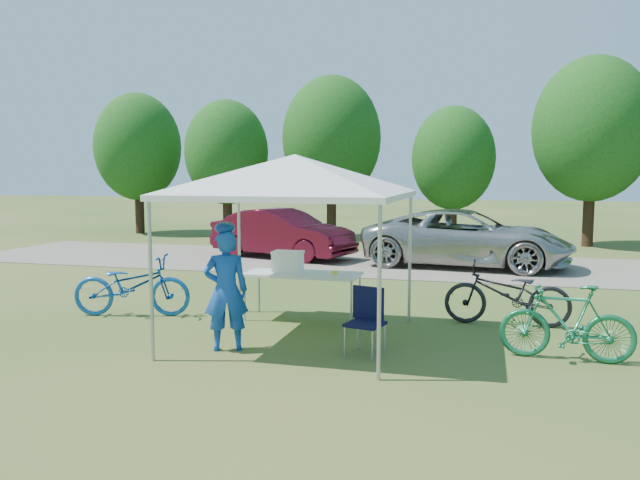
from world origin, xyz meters
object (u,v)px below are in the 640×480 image
object	(u,v)px
folding_chair	(367,315)
sedan	(282,233)
bike_green	(567,323)
minivan	(467,238)
folding_table	(303,275)
bike_dark	(507,294)
cyclist	(226,291)
bike_blue	(132,286)
cooler	(288,262)

from	to	relation	value
folding_chair	sedan	distance (m)	9.74
bike_green	minivan	xyz separation A→B (m)	(-1.54, 8.12, 0.26)
sedan	folding_table	bearing A→B (deg)	-142.65
folding_table	bike_dark	size ratio (longest dim) A/B	0.97
folding_table	cyclist	bearing A→B (deg)	-103.92
bike_blue	bike_dark	bearing A→B (deg)	-95.35
bike_dark	folding_chair	bearing A→B (deg)	-42.60
folding_chair	cooler	xyz separation A→B (m)	(-1.67, 1.67, 0.44)
bike_blue	bike_dark	xyz separation A→B (m)	(6.24, 0.95, -0.01)
folding_table	minivan	size ratio (longest dim) A/B	0.36
minivan	sedan	size ratio (longest dim) A/B	1.26
folding_table	sedan	distance (m)	7.64
cooler	sedan	xyz separation A→B (m)	(-2.47, 7.14, -0.25)
minivan	sedan	distance (m)	5.22
minivan	folding_table	bearing A→B (deg)	165.97
bike_green	sedan	distance (m)	10.83
cooler	bike_green	xyz separation A→B (m)	(4.27, -1.33, -0.47)
minivan	bike_dark	bearing A→B (deg)	-166.45
bike_blue	bike_dark	world-z (taller)	bike_blue
bike_blue	bike_green	xyz separation A→B (m)	(6.94, -0.83, -0.02)
folding_chair	bike_green	world-z (taller)	bike_green
bike_blue	minivan	size ratio (longest dim) A/B	0.37
folding_chair	minivan	world-z (taller)	minivan
cooler	sedan	distance (m)	7.56
cooler	sedan	bearing A→B (deg)	109.11
cyclist	bike_dark	bearing A→B (deg)	-171.66
cooler	bike_dark	bearing A→B (deg)	6.98
bike_blue	bike_green	world-z (taller)	bike_blue
cyclist	sedan	xyz separation A→B (m)	(-2.23, 9.17, -0.12)
cooler	bike_dark	xyz separation A→B (m)	(3.58, 0.44, -0.45)
folding_table	bike_blue	bearing A→B (deg)	-170.16
bike_dark	sedan	size ratio (longest dim) A/B	0.47
minivan	bike_blue	bearing A→B (deg)	149.51
sedan	bike_blue	bearing A→B (deg)	-165.03
folding_chair	bike_blue	xyz separation A→B (m)	(-4.33, 1.16, -0.01)
folding_table	cooler	xyz separation A→B (m)	(-0.26, 0.00, 0.23)
cyclist	minivan	size ratio (longest dim) A/B	0.31
folding_table	cyclist	xyz separation A→B (m)	(-0.50, -2.03, 0.09)
bike_dark	minivan	size ratio (longest dim) A/B	0.37
cooler	sedan	size ratio (longest dim) A/B	0.12
folding_table	bike_blue	xyz separation A→B (m)	(-2.92, -0.51, -0.22)
folding_chair	sedan	xyz separation A→B (m)	(-4.15, 8.81, 0.19)
bike_dark	sedan	distance (m)	9.03
folding_table	bike_blue	size ratio (longest dim) A/B	0.96
cyclist	minivan	bearing A→B (deg)	-133.20
folding_chair	sedan	bearing A→B (deg)	130.01
cyclist	bike_blue	bearing A→B (deg)	-56.73
cooler	bike_blue	distance (m)	2.75
folding_table	cyclist	size ratio (longest dim) A/B	1.15
folding_table	bike_dark	bearing A→B (deg)	7.52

